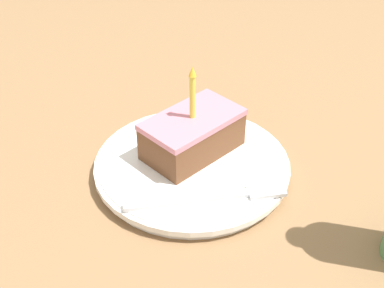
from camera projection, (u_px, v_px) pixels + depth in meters
The scene contains 4 objects.
ground_plane at pixel (192, 174), 0.73m from camera, with size 2.40×2.40×0.04m.
plate at pixel (192, 166), 0.69m from camera, with size 0.25×0.25×0.02m.
cake_slice at pixel (188, 134), 0.69m from camera, with size 0.07×0.13×0.13m.
fork at pixel (217, 196), 0.63m from camera, with size 0.12×0.17×0.00m.
Camera 1 is at (0.40, -0.39, 0.44)m, focal length 50.00 mm.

